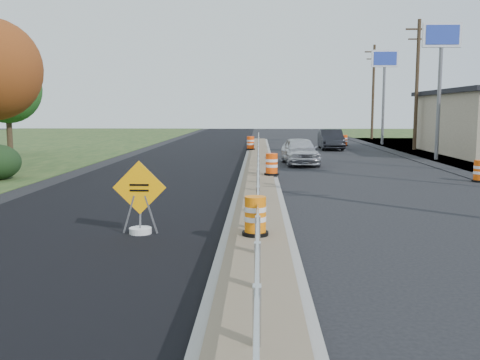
{
  "coord_description": "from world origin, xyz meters",
  "views": [
    {
      "loc": [
        0.01,
        -15.84,
        2.9
      ],
      "look_at": [
        -0.47,
        -2.06,
        1.1
      ],
      "focal_mm": 40.0,
      "sensor_mm": 36.0,
      "label": 1
    }
  ],
  "objects_px": {
    "car_dark_mid": "(331,139)",
    "barrel_shoulder_near": "(480,172)",
    "caution_sign": "(140,216)",
    "barrel_median_mid": "(272,165)",
    "car_silver": "(300,151)",
    "barrel_median_far": "(251,143)",
    "barrel_shoulder_far": "(344,141)",
    "barrel_median_near": "(255,217)"
  },
  "relations": [
    {
      "from": "car_dark_mid",
      "to": "barrel_shoulder_near",
      "type": "bearing_deg",
      "value": -78.04
    },
    {
      "from": "barrel_shoulder_near",
      "to": "caution_sign",
      "type": "bearing_deg",
      "value": -140.54
    },
    {
      "from": "caution_sign",
      "to": "car_dark_mid",
      "type": "bearing_deg",
      "value": 74.24
    },
    {
      "from": "barrel_median_mid",
      "to": "car_silver",
      "type": "xyz_separation_m",
      "value": [
        1.68,
        6.76,
        0.07
      ]
    },
    {
      "from": "caution_sign",
      "to": "barrel_shoulder_near",
      "type": "distance_m",
      "value": 15.3
    },
    {
      "from": "caution_sign",
      "to": "car_dark_mid",
      "type": "height_order",
      "value": "caution_sign"
    },
    {
      "from": "caution_sign",
      "to": "car_dark_mid",
      "type": "relative_size",
      "value": 0.38
    },
    {
      "from": "caution_sign",
      "to": "barrel_shoulder_near",
      "type": "relative_size",
      "value": 1.97
    },
    {
      "from": "caution_sign",
      "to": "car_silver",
      "type": "relative_size",
      "value": 0.4
    },
    {
      "from": "barrel_shoulder_near",
      "to": "barrel_median_far",
      "type": "bearing_deg",
      "value": 123.31
    },
    {
      "from": "barrel_shoulder_near",
      "to": "car_silver",
      "type": "relative_size",
      "value": 0.2
    },
    {
      "from": "caution_sign",
      "to": "car_silver",
      "type": "xyz_separation_m",
      "value": [
        5.01,
        16.6,
        0.29
      ]
    },
    {
      "from": "barrel_median_far",
      "to": "barrel_shoulder_far",
      "type": "distance_m",
      "value": 10.85
    },
    {
      "from": "barrel_median_near",
      "to": "car_silver",
      "type": "xyz_separation_m",
      "value": [
        2.29,
        17.58,
        0.1
      ]
    },
    {
      "from": "barrel_median_near",
      "to": "car_silver",
      "type": "bearing_deg",
      "value": 82.59
    },
    {
      "from": "caution_sign",
      "to": "barrel_median_far",
      "type": "bearing_deg",
      "value": 85.31
    },
    {
      "from": "barrel_median_near",
      "to": "barrel_shoulder_near",
      "type": "relative_size",
      "value": 0.95
    },
    {
      "from": "barrel_median_near",
      "to": "barrel_median_far",
      "type": "xyz_separation_m",
      "value": [
        -0.5,
        25.31,
        0.03
      ]
    },
    {
      "from": "caution_sign",
      "to": "barrel_median_mid",
      "type": "distance_m",
      "value": 10.38
    },
    {
      "from": "caution_sign",
      "to": "barrel_median_far",
      "type": "relative_size",
      "value": 1.92
    },
    {
      "from": "barrel_median_far",
      "to": "barrel_shoulder_far",
      "type": "height_order",
      "value": "barrel_median_far"
    },
    {
      "from": "barrel_median_far",
      "to": "car_silver",
      "type": "bearing_deg",
      "value": -70.18
    },
    {
      "from": "barrel_median_mid",
      "to": "barrel_shoulder_near",
      "type": "relative_size",
      "value": 1.02
    },
    {
      "from": "barrel_median_mid",
      "to": "car_dark_mid",
      "type": "xyz_separation_m",
      "value": [
        4.86,
        18.15,
        0.09
      ]
    },
    {
      "from": "barrel_median_near",
      "to": "barrel_median_far",
      "type": "height_order",
      "value": "barrel_median_far"
    },
    {
      "from": "barrel_shoulder_near",
      "to": "barrel_median_near",
      "type": "bearing_deg",
      "value": -130.32
    },
    {
      "from": "barrel_median_near",
      "to": "barrel_shoulder_far",
      "type": "distance_m",
      "value": 33.79
    },
    {
      "from": "car_dark_mid",
      "to": "caution_sign",
      "type": "bearing_deg",
      "value": -105.58
    },
    {
      "from": "barrel_median_near",
      "to": "barrel_median_mid",
      "type": "bearing_deg",
      "value": 86.8
    },
    {
      "from": "car_silver",
      "to": "barrel_median_mid",
      "type": "bearing_deg",
      "value": -108.26
    },
    {
      "from": "barrel_shoulder_far",
      "to": "car_dark_mid",
      "type": "bearing_deg",
      "value": -112.23
    },
    {
      "from": "caution_sign",
      "to": "barrel_median_mid",
      "type": "height_order",
      "value": "caution_sign"
    },
    {
      "from": "car_dark_mid",
      "to": "barrel_median_mid",
      "type": "bearing_deg",
      "value": -104.27
    },
    {
      "from": "caution_sign",
      "to": "barrel_median_near",
      "type": "distance_m",
      "value": 2.9
    },
    {
      "from": "barrel_median_near",
      "to": "barrel_median_mid",
      "type": "distance_m",
      "value": 10.84
    },
    {
      "from": "car_silver",
      "to": "barrel_median_near",
      "type": "bearing_deg",
      "value": -101.69
    },
    {
      "from": "caution_sign",
      "to": "barrel_shoulder_near",
      "type": "bearing_deg",
      "value": 40.0
    },
    {
      "from": "barrel_median_far",
      "to": "barrel_shoulder_near",
      "type": "bearing_deg",
      "value": -56.69
    },
    {
      "from": "barrel_shoulder_near",
      "to": "car_silver",
      "type": "height_order",
      "value": "car_silver"
    },
    {
      "from": "barrel_shoulder_far",
      "to": "car_silver",
      "type": "xyz_separation_m",
      "value": [
        -4.83,
        -15.45,
        0.3
      ]
    },
    {
      "from": "barrel_shoulder_near",
      "to": "barrel_median_mid",
      "type": "bearing_deg",
      "value": 179.26
    },
    {
      "from": "caution_sign",
      "to": "barrel_median_mid",
      "type": "xyz_separation_m",
      "value": [
        3.32,
        9.84,
        0.22
      ]
    }
  ]
}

